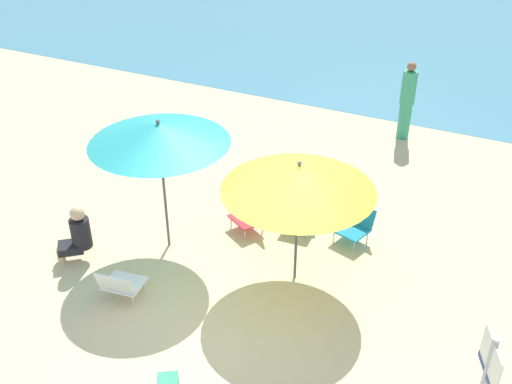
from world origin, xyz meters
TOP-DOWN VIEW (x-y plane):
  - ground_plane at (0.00, 0.00)m, footprint 40.00×40.00m
  - sea_water at (0.00, 14.84)m, footprint 40.00×16.00m
  - umbrella_yellow at (0.49, 0.98)m, footprint 2.06×2.06m
  - umbrella_teal at (-1.56, 0.85)m, footprint 2.00×2.00m
  - beach_chair_a at (0.97, 2.25)m, footprint 0.61×0.64m
  - beach_chair_b at (0.07, 2.24)m, footprint 0.53×0.60m
  - beach_chair_c at (-1.44, -0.51)m, footprint 0.58×0.57m
  - beach_chair_d at (-0.60, 1.83)m, footprint 0.70×0.70m
  - person_a at (0.75, 6.15)m, footprint 0.29×0.29m
  - person_b at (-2.54, -0.03)m, footprint 0.51×0.49m

SIDE VIEW (x-z plane):
  - ground_plane at x=0.00m, z-range 0.00..0.00m
  - sea_water at x=0.00m, z-range 0.00..0.01m
  - beach_chair_a at x=0.97m, z-range 0.01..0.55m
  - beach_chair_c at x=-1.44m, z-range 0.01..0.56m
  - beach_chair_d at x=-0.60m, z-range 0.00..0.64m
  - beach_chair_b at x=0.07m, z-range 0.02..0.64m
  - person_b at x=-2.54m, z-range 0.00..0.93m
  - person_a at x=0.75m, z-range 0.01..1.63m
  - umbrella_yellow at x=0.49m, z-range 0.70..2.60m
  - umbrella_teal at x=-1.56m, z-range 0.85..2.97m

